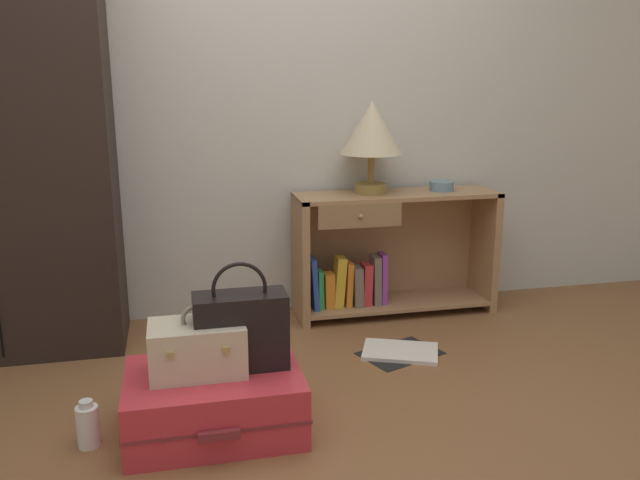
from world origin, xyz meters
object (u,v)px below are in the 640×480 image
bowl (442,186)px  suitcase_large (214,402)px  table_lamp (372,131)px  handbag (241,329)px  open_book_on_floor (400,352)px  bookshelf (385,254)px  bottle (88,425)px  train_case (197,348)px

bowl → suitcase_large: (-1.30, -1.05, -0.57)m
table_lamp → handbag: (-0.80, -1.03, -0.61)m
suitcase_large → open_book_on_floor: size_ratio=1.49×
suitcase_large → handbag: bearing=15.3°
bookshelf → bottle: 1.80m
bowl → handbag: bearing=-139.6°
table_lamp → bookshelf: bearing=-8.2°
bookshelf → suitcase_large: bearing=-133.5°
table_lamp → bowl: size_ratio=3.63×
open_book_on_floor → handbag: bearing=-149.6°
train_case → bottle: size_ratio=1.94×
bowl → train_case: 1.74m
bookshelf → bottle: bookshelf is taller
suitcase_large → train_case: (-0.05, 0.01, 0.21)m
suitcase_large → open_book_on_floor: (0.89, 0.49, -0.11)m
bowl → open_book_on_floor: 0.97m
bookshelf → bowl: size_ratio=8.29×
table_lamp → bottle: bearing=-141.6°
table_lamp → bottle: (-1.35, -1.07, -0.91)m
bookshelf → handbag: bookshelf is taller
table_lamp → open_book_on_floor: table_lamp is taller
bookshelf → open_book_on_floor: bearing=-100.5°
bottle → train_case: bearing=3.1°
suitcase_large → bottle: size_ratio=3.66×
train_case → open_book_on_floor: (0.94, 0.48, -0.32)m
handbag → bottle: 0.62m
handbag → bottle: handbag is taller
bowl → handbag: (-1.20, -1.02, -0.31)m
train_case → handbag: (0.16, 0.01, 0.05)m
train_case → suitcase_large: bearing=-15.9°
suitcase_large → open_book_on_floor: 1.02m
bowl → open_book_on_floor: bowl is taller
bowl → train_case: bearing=-142.7°
open_book_on_floor → bottle: bearing=-159.5°
bookshelf → suitcase_large: bookshelf is taller
bookshelf → table_lamp: bearing=171.8°
bookshelf → bowl: 0.47m
bookshelf → table_lamp: (-0.09, 0.01, 0.66)m
table_lamp → suitcase_large: bearing=-130.6°
handbag → bowl: bearing=40.4°
handbag → table_lamp: bearing=52.1°
open_book_on_floor → bookshelf: bearing=79.5°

